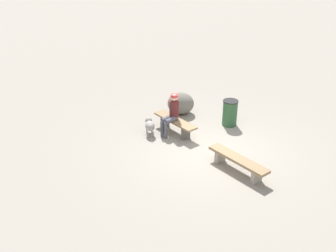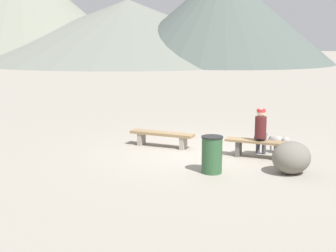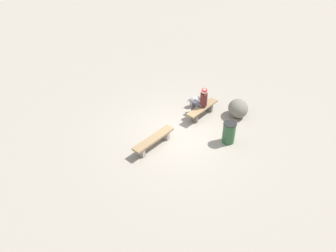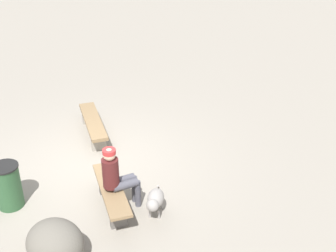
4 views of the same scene
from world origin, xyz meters
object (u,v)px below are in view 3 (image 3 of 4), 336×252
dog (195,100)px  boulder (238,108)px  bench_left (153,140)px  seated_person (201,100)px  bench_right (202,109)px  trash_bin (229,133)px

dog → boulder: bearing=-43.6°
bench_left → dog: dog is taller
seated_person → boulder: 1.59m
bench_right → seated_person: bearing=72.1°
trash_bin → boulder: bearing=25.0°
bench_left → boulder: 3.99m
bench_left → trash_bin: 2.84m
bench_right → trash_bin: (-0.57, -1.79, 0.09)m
seated_person → trash_bin: 2.02m
bench_right → trash_bin: size_ratio=1.98×
bench_right → trash_bin: bearing=-111.1°
bench_left → trash_bin: bearing=-42.0°
dog → seated_person: bearing=-95.4°
bench_left → trash_bin: size_ratio=2.21×
bench_right → boulder: size_ratio=1.87×
bench_left → seated_person: (2.81, 0.14, 0.43)m
dog → trash_bin: size_ratio=0.77×
seated_person → dog: (0.34, 0.60, -0.41)m
dog → trash_bin: 2.68m
seated_person → trash_bin: (-0.59, -1.90, -0.31)m
bench_right → bench_left: bearing=177.0°
bench_left → seated_person: size_ratio=1.46×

